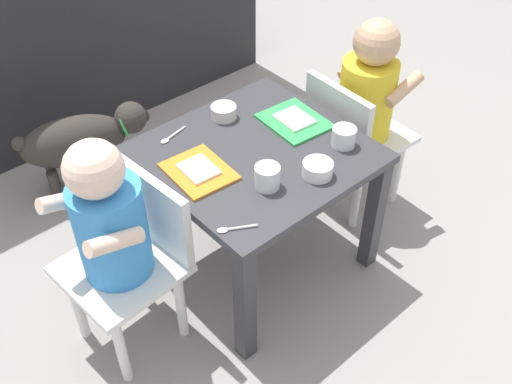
% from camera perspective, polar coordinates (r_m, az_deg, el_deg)
% --- Properties ---
extents(ground_plane, '(7.00, 7.00, 0.00)m').
position_cam_1_polar(ground_plane, '(1.93, 0.00, -6.33)').
color(ground_plane, gray).
extents(kitchen_cabinet_back, '(1.70, 0.33, 0.97)m').
position_cam_1_polar(kitchen_cabinet_back, '(2.46, -18.52, 16.82)').
color(kitchen_cabinet_back, '#232326').
rests_on(kitchen_cabinet_back, ground).
extents(dining_table, '(0.57, 0.56, 0.44)m').
position_cam_1_polar(dining_table, '(1.68, 0.00, 1.99)').
color(dining_table, '#333338').
rests_on(dining_table, ground).
extents(seated_child_left, '(0.30, 0.30, 0.69)m').
position_cam_1_polar(seated_child_left, '(1.47, -13.55, -3.30)').
color(seated_child_left, silver).
rests_on(seated_child_left, ground).
extents(seated_child_right, '(0.29, 0.29, 0.68)m').
position_cam_1_polar(seated_child_right, '(1.91, 10.49, 8.94)').
color(seated_child_right, silver).
rests_on(seated_child_right, ground).
extents(dog, '(0.46, 0.27, 0.32)m').
position_cam_1_polar(dog, '(2.14, -16.53, 4.87)').
color(dog, '#332D28').
rests_on(dog, ground).
extents(food_tray_left, '(0.16, 0.19, 0.02)m').
position_cam_1_polar(food_tray_left, '(1.56, -5.57, 2.05)').
color(food_tray_left, orange).
rests_on(food_tray_left, dining_table).
extents(food_tray_right, '(0.17, 0.20, 0.02)m').
position_cam_1_polar(food_tray_right, '(1.75, 3.75, 6.92)').
color(food_tray_right, green).
rests_on(food_tray_right, dining_table).
extents(water_cup_left, '(0.07, 0.07, 0.06)m').
position_cam_1_polar(water_cup_left, '(1.66, 8.50, 5.23)').
color(water_cup_left, white).
rests_on(water_cup_left, dining_table).
extents(water_cup_right, '(0.07, 0.07, 0.06)m').
position_cam_1_polar(water_cup_right, '(1.50, 1.10, 1.36)').
color(water_cup_right, white).
rests_on(water_cup_right, dining_table).
extents(cereal_bowl_right_side, '(0.08, 0.08, 0.04)m').
position_cam_1_polar(cereal_bowl_right_side, '(1.76, -3.14, 7.81)').
color(cereal_bowl_right_side, silver).
rests_on(cereal_bowl_right_side, dining_table).
extents(veggie_bowl_far, '(0.08, 0.08, 0.04)m').
position_cam_1_polar(veggie_bowl_far, '(1.55, 6.00, 2.27)').
color(veggie_bowl_far, white).
rests_on(veggie_bowl_far, dining_table).
extents(spoon_by_left_tray, '(0.09, 0.06, 0.01)m').
position_cam_1_polar(spoon_by_left_tray, '(1.40, -2.26, -3.58)').
color(spoon_by_left_tray, silver).
rests_on(spoon_by_left_tray, dining_table).
extents(spoon_by_right_tray, '(0.10, 0.03, 0.01)m').
position_cam_1_polar(spoon_by_right_tray, '(1.70, -8.25, 5.33)').
color(spoon_by_right_tray, silver).
rests_on(spoon_by_right_tray, dining_table).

